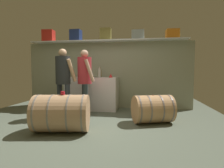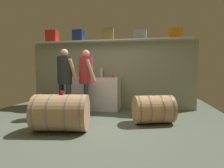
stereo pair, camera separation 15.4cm
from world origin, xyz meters
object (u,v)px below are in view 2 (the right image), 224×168
at_px(wine_bottle_clear, 102,73).
at_px(wine_glass, 88,74).
at_px(red_funnel, 113,76).
at_px(wine_barrel_near, 61,113).
at_px(toolcase_navy, 79,36).
at_px(wine_barrel_far, 153,109).
at_px(wine_bottle_amber, 102,73).
at_px(winemaker_pouring, 86,75).
at_px(toolcase_olive, 108,34).
at_px(visitor_tasting, 65,75).
at_px(tasting_cup, 62,93).
at_px(toolcase_orange, 175,34).
at_px(toolcase_red, 52,37).
at_px(work_cabinet, 95,93).
at_px(toolcase_grey, 140,35).

bearing_deg(wine_bottle_clear, wine_glass, 173.59).
relative_size(red_funnel, wine_barrel_near, 0.11).
bearing_deg(toolcase_navy, wine_barrel_near, -75.44).
bearing_deg(wine_barrel_far, red_funnel, 118.15).
xyz_separation_m(wine_bottle_amber, winemaker_pouring, (-0.20, -0.79, -0.05)).
distance_m(toolcase_olive, visitor_tasting, 1.80).
xyz_separation_m(wine_barrel_near, tasting_cup, (0.03, -0.00, 0.36)).
bearing_deg(toolcase_orange, toolcase_navy, 177.94).
height_order(wine_bottle_amber, wine_barrel_far, wine_bottle_amber).
distance_m(tasting_cup, visitor_tasting, 1.15).
height_order(toolcase_orange, wine_barrel_far, toolcase_orange).
bearing_deg(tasting_cup, toolcase_olive, 80.77).
bearing_deg(toolcase_navy, wine_bottle_amber, -8.45).
relative_size(toolcase_red, toolcase_olive, 1.01).
relative_size(wine_glass, winemaker_pouring, 0.09).
distance_m(work_cabinet, winemaker_pouring, 0.87).
height_order(wine_glass, winemaker_pouring, winemaker_pouring).
height_order(tasting_cup, visitor_tasting, visitor_tasting).
height_order(toolcase_olive, wine_bottle_clear, toolcase_olive).
bearing_deg(wine_barrel_far, wine_barrel_near, -171.66).
bearing_deg(visitor_tasting, tasting_cup, -39.45).
distance_m(toolcase_olive, wine_barrel_near, 2.83).
height_order(toolcase_red, wine_barrel_near, toolcase_red).
relative_size(toolcase_red, red_funnel, 3.13).
relative_size(wine_bottle_amber, wine_barrel_far, 0.30).
bearing_deg(toolcase_orange, wine_barrel_far, -115.11).
distance_m(wine_barrel_near, wine_barrel_far, 1.84).
bearing_deg(toolcase_navy, toolcase_grey, 1.55).
xyz_separation_m(toolcase_navy, visitor_tasting, (0.09, -1.15, -1.13)).
bearing_deg(toolcase_grey, work_cabinet, -166.32).
xyz_separation_m(work_cabinet, wine_bottle_amber, (0.21, 0.09, 0.58)).
height_order(tasting_cup, winemaker_pouring, winemaker_pouring).
relative_size(toolcase_grey, wine_bottle_clear, 1.14).
relative_size(toolcase_orange, tasting_cup, 4.47).
distance_m(toolcase_grey, wine_bottle_amber, 1.48).
bearing_deg(toolcase_red, wine_bottle_amber, -8.15).
relative_size(toolcase_orange, wine_bottle_clear, 1.13).
bearing_deg(tasting_cup, winemaker_pouring, 89.22).
bearing_deg(winemaker_pouring, toolcase_grey, 104.00).
relative_size(toolcase_orange, wine_glass, 2.24).
relative_size(toolcase_grey, red_funnel, 3.01).
relative_size(wine_barrel_far, visitor_tasting, 0.59).
distance_m(toolcase_olive, winemaker_pouring, 1.50).
height_order(work_cabinet, red_funnel, red_funnel).
bearing_deg(wine_bottle_clear, tasting_cup, -98.45).
height_order(toolcase_olive, red_funnel, toolcase_olive).
bearing_deg(toolcase_olive, toolcase_red, 177.64).
height_order(wine_glass, visitor_tasting, visitor_tasting).
bearing_deg(toolcase_olive, tasting_cup, -101.59).
height_order(wine_bottle_clear, tasting_cup, wine_bottle_clear).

